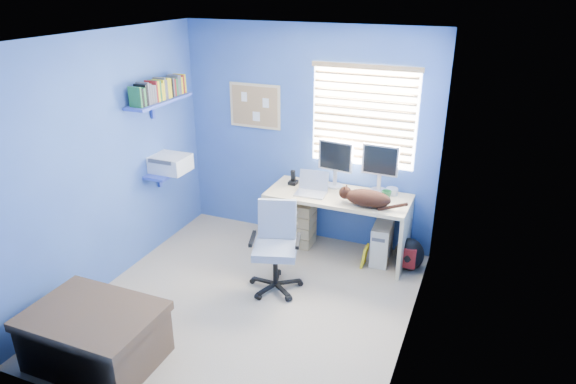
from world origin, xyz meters
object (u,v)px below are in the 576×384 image
at_px(laptop, 311,185).
at_px(office_chair, 276,257).
at_px(desk, 337,225).
at_px(cat, 368,198).
at_px(tower_pc, 382,242).

bearing_deg(laptop, office_chair, -100.10).
distance_m(desk, cat, 0.61).
relative_size(laptop, cat, 0.69).
height_order(cat, office_chair, cat).
bearing_deg(office_chair, cat, 43.37).
bearing_deg(desk, laptop, -159.93).
bearing_deg(office_chair, desk, 66.78).
relative_size(desk, laptop, 4.72).
height_order(laptop, cat, laptop).
height_order(desk, tower_pc, desk).
bearing_deg(tower_pc, office_chair, -136.16).
xyz_separation_m(laptop, tower_pc, (0.79, 0.17, -0.62)).
distance_m(cat, tower_pc, 0.66).
xyz_separation_m(desk, cat, (0.37, -0.17, 0.46)).
bearing_deg(office_chair, tower_pc, 46.84).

